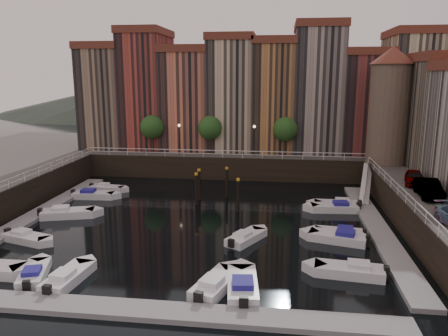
# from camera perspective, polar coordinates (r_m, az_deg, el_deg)

# --- Properties ---
(ground) EXTENTS (200.00, 200.00, 0.00)m
(ground) POSITION_cam_1_polar(r_m,az_deg,el_deg) (42.27, -3.04, -6.72)
(ground) COLOR black
(ground) RESTS_ON ground
(quay_far) EXTENTS (80.00, 20.00, 3.00)m
(quay_far) POSITION_cam_1_polar(r_m,az_deg,el_deg) (66.84, 0.95, 1.68)
(quay_far) COLOR black
(quay_far) RESTS_ON ground
(dock_left) EXTENTS (2.00, 28.00, 0.35)m
(dock_left) POSITION_cam_1_polar(r_m,az_deg,el_deg) (46.94, -23.21, -5.56)
(dock_left) COLOR gray
(dock_left) RESTS_ON ground
(dock_right) EXTENTS (2.00, 28.00, 0.35)m
(dock_right) POSITION_cam_1_polar(r_m,az_deg,el_deg) (41.59, 19.43, -7.50)
(dock_right) COLOR gray
(dock_right) RESTS_ON ground
(dock_near) EXTENTS (30.00, 2.00, 0.35)m
(dock_near) POSITION_cam_1_polar(r_m,az_deg,el_deg) (27.10, -9.83, -17.92)
(dock_near) COLOR gray
(dock_near) RESTS_ON ground
(mountains) EXTENTS (145.00, 100.00, 18.00)m
(mountains) POSITION_cam_1_polar(r_m,az_deg,el_deg) (149.53, 5.28, 9.93)
(mountains) COLOR #2D382D
(mountains) RESTS_ON ground
(far_terrace) EXTENTS (48.70, 10.30, 17.50)m
(far_terrace) POSITION_cam_1_polar(r_m,az_deg,el_deg) (63.00, 3.76, 9.68)
(far_terrace) COLOR #8B7058
(far_terrace) RESTS_ON quay_far
(corner_tower) EXTENTS (5.20, 5.20, 13.80)m
(corner_tower) POSITION_cam_1_polar(r_m,az_deg,el_deg) (55.40, 20.78, 7.79)
(corner_tower) COLOR #6B5B4C
(corner_tower) RESTS_ON quay_right
(promenade_trees) EXTENTS (21.20, 3.20, 5.20)m
(promenade_trees) POSITION_cam_1_polar(r_m,az_deg,el_deg) (58.59, -1.19, 5.23)
(promenade_trees) COLOR black
(promenade_trees) RESTS_ON quay_far
(street_lamps) EXTENTS (10.36, 0.36, 4.18)m
(street_lamps) POSITION_cam_1_polar(r_m,az_deg,el_deg) (57.65, -1.01, 4.42)
(street_lamps) COLOR black
(street_lamps) RESTS_ON quay_far
(railings) EXTENTS (36.08, 34.04, 0.52)m
(railings) POSITION_cam_1_polar(r_m,az_deg,el_deg) (45.88, -1.99, -0.28)
(railings) COLOR white
(railings) RESTS_ON ground
(gangway) EXTENTS (2.78, 8.32, 3.73)m
(gangway) POSITION_cam_1_polar(r_m,az_deg,el_deg) (51.64, 18.08, -1.60)
(gangway) COLOR white
(gangway) RESTS_ON ground
(mooring_pilings) EXTENTS (5.05, 5.50, 3.78)m
(mooring_pilings) POSITION_cam_1_polar(r_m,az_deg,el_deg) (47.03, -1.21, -2.64)
(mooring_pilings) COLOR black
(mooring_pilings) RESTS_ON ground
(boat_left_1) EXTENTS (4.54, 2.70, 1.02)m
(boat_left_1) POSITION_cam_1_polar(r_m,az_deg,el_deg) (40.33, -24.47, -8.28)
(boat_left_1) COLOR white
(boat_left_1) RESTS_ON ground
(boat_left_2) EXTENTS (5.36, 3.26, 1.20)m
(boat_left_2) POSITION_cam_1_polar(r_m,az_deg,el_deg) (45.41, -19.88, -5.57)
(boat_left_2) COLOR white
(boat_left_2) RESTS_ON ground
(boat_left_3) EXTENTS (4.91, 2.04, 1.11)m
(boat_left_3) POSITION_cam_1_polar(r_m,az_deg,el_deg) (51.32, -16.76, -3.38)
(boat_left_3) COLOR white
(boat_left_3) RESTS_ON ground
(boat_left_4) EXTENTS (4.31, 1.89, 0.98)m
(boat_left_4) POSITION_cam_1_polar(r_m,az_deg,el_deg) (54.07, -15.08, -2.54)
(boat_left_4) COLOR white
(boat_left_4) RESTS_ON ground
(boat_right_0) EXTENTS (5.06, 2.32, 1.14)m
(boat_right_0) POSITION_cam_1_polar(r_m,az_deg,el_deg) (32.17, 16.23, -12.75)
(boat_right_0) COLOR white
(boat_right_0) RESTS_ON ground
(boat_right_1) EXTENTS (5.06, 2.95, 1.13)m
(boat_right_1) POSITION_cam_1_polar(r_m,az_deg,el_deg) (37.91, 14.78, -8.78)
(boat_right_1) COLOR white
(boat_right_1) RESTS_ON ground
(boat_right_2) EXTENTS (4.34, 1.91, 0.98)m
(boat_right_2) POSITION_cam_1_polar(r_m,az_deg,el_deg) (39.18, 14.91, -8.17)
(boat_right_2) COLOR white
(boat_right_2) RESTS_ON ground
(boat_right_3) EXTENTS (4.99, 2.14, 1.13)m
(boat_right_3) POSITION_cam_1_polar(r_m,az_deg,el_deg) (45.94, 14.35, -5.04)
(boat_right_3) COLOR white
(boat_right_3) RESTS_ON ground
(boat_right_4) EXTENTS (4.78, 1.75, 1.10)m
(boat_right_4) POSITION_cam_1_polar(r_m,az_deg,el_deg) (47.10, 14.61, -4.64)
(boat_right_4) COLOR white
(boat_right_4) RESTS_ON ground
(boat_near_0) EXTENTS (2.80, 4.45, 1.00)m
(boat_near_0) POSITION_cam_1_polar(r_m,az_deg,el_deg) (33.26, -23.58, -12.56)
(boat_near_0) COLOR white
(boat_near_0) RESTS_ON ground
(boat_near_1) EXTENTS (2.16, 4.83, 1.09)m
(boat_near_1) POSITION_cam_1_polar(r_m,az_deg,el_deg) (31.84, -19.75, -13.31)
(boat_near_1) COLOR white
(boat_near_1) RESTS_ON ground
(boat_near_2) EXTENTS (3.11, 5.01, 1.13)m
(boat_near_2) POSITION_cam_1_polar(r_m,az_deg,el_deg) (29.19, -1.13, -14.94)
(boat_near_2) COLOR white
(boat_near_2) RESTS_ON ground
(boat_near_3) EXTENTS (2.45, 5.33, 1.20)m
(boat_near_3) POSITION_cam_1_polar(r_m,az_deg,el_deg) (28.93, 2.43, -15.16)
(boat_near_3) COLOR white
(boat_near_3) RESTS_ON ground
(car_a) EXTENTS (2.58, 4.42, 1.41)m
(car_a) POSITION_cam_1_polar(r_m,az_deg,el_deg) (46.50, 23.58, -1.24)
(car_a) COLOR gray
(car_a) RESTS_ON quay_right
(car_b) EXTENTS (1.86, 4.82, 1.57)m
(car_b) POSITION_cam_1_polar(r_m,az_deg,el_deg) (42.22, 25.16, -2.56)
(car_b) COLOR gray
(car_b) RESTS_ON quay_right
(boat_extra_601) EXTENTS (3.43, 4.43, 1.02)m
(boat_extra_601) POSITION_cam_1_polar(r_m,az_deg,el_deg) (36.82, 2.84, -9.07)
(boat_extra_601) COLOR white
(boat_extra_601) RESTS_ON ground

